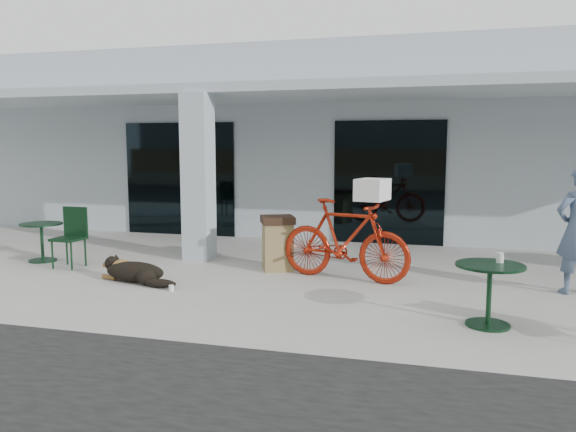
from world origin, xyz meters
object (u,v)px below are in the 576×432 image
(cafe_table_near, at_px, (42,242))
(trash_receptacle, at_px, (278,243))
(bicycle, at_px, (345,240))
(dog, at_px, (135,271))
(cafe_chair_near, at_px, (68,238))
(cafe_table_far, at_px, (489,295))

(cafe_table_near, bearing_deg, trash_receptacle, 5.87)
(bicycle, bearing_deg, dog, 121.16)
(cafe_table_near, distance_m, cafe_chair_near, 0.92)
(cafe_table_near, height_order, trash_receptacle, trash_receptacle)
(bicycle, distance_m, cafe_chair_near, 4.89)
(bicycle, xyz_separation_m, cafe_table_near, (-5.71, -0.03, -0.29))
(cafe_chair_near, bearing_deg, cafe_table_far, -11.37)
(cafe_table_near, bearing_deg, cafe_chair_near, -22.26)
(cafe_table_near, distance_m, cafe_table_far, 7.98)
(bicycle, relative_size, cafe_table_near, 2.84)
(cafe_chair_near, bearing_deg, trash_receptacle, 13.28)
(dog, distance_m, cafe_table_far, 5.29)
(cafe_chair_near, distance_m, trash_receptacle, 3.72)
(dog, height_order, cafe_table_near, cafe_table_near)
(cafe_table_near, relative_size, cafe_table_far, 0.95)
(cafe_chair_near, bearing_deg, dog, -20.81)
(cafe_table_far, bearing_deg, cafe_table_near, 166.66)
(dog, relative_size, cafe_chair_near, 1.07)
(trash_receptacle, bearing_deg, cafe_table_near, -174.13)
(dog, height_order, cafe_chair_near, cafe_chair_near)
(dog, xyz_separation_m, trash_receptacle, (1.92, 1.48, 0.28))
(trash_receptacle, bearing_deg, bicycle, -19.06)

